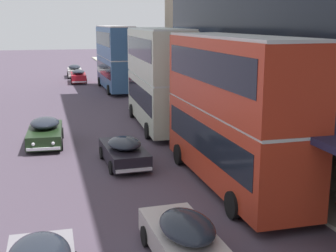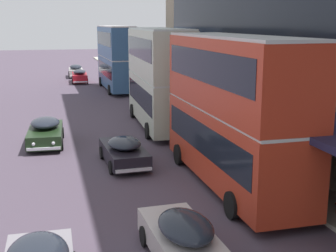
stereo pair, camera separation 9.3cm
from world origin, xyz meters
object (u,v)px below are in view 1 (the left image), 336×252
Objects in this scene: transit_bus_kerbside_rear at (232,107)px; sedan_oncoming_rear at (124,151)px; sedan_lead_mid at (75,71)px; transit_bus_kerbside_front at (115,56)px; transit_bus_kerbside_far at (158,75)px; sedan_second_near at (78,76)px; sedan_lead_near at (45,132)px; sedan_trailing_mid at (185,239)px.

transit_bus_kerbside_rear reaches higher than sedan_oncoming_rear.
sedan_lead_mid reaches higher than sedan_oncoming_rear.
transit_bus_kerbside_rear is (0.44, -29.87, -0.06)m from transit_bus_kerbside_front.
sedan_lead_mid is (-3.49, 30.70, -2.70)m from transit_bus_kerbside_far.
sedan_second_near is 1.11× the size of sedan_oncoming_rear.
sedan_lead_near reaches higher than sedan_oncoming_rear.
transit_bus_kerbside_front reaches higher than sedan_lead_mid.
sedan_second_near is at bearing 89.84° from sedan_trailing_mid.
sedan_oncoming_rear is at bearing -97.69° from transit_bus_kerbside_front.
sedan_second_near reaches higher than sedan_lead_near.
sedan_second_near is (-3.69, 37.08, -2.66)m from transit_bus_kerbside_rear.
transit_bus_kerbside_front is 36.00m from sedan_trailing_mid.
transit_bus_kerbside_far is 25.44m from sedan_second_near.
sedan_lead_near is (-3.81, 15.02, -0.00)m from sedan_trailing_mid.
sedan_trailing_mid is at bearing -90.07° from sedan_lead_mid.
transit_bus_kerbside_far reaches higher than sedan_lead_mid.
transit_bus_kerbside_front is 2.13× the size of sedan_lead_near.
transit_bus_kerbside_far reaches higher than sedan_lead_near.
sedan_oncoming_rear is at bearing -53.74° from sedan_lead_near.
transit_bus_kerbside_far reaches higher than transit_bus_kerbside_front.
transit_bus_kerbside_rear is 12.02m from transit_bus_kerbside_far.
sedan_oncoming_rear is at bearing 133.61° from transit_bus_kerbside_rear.
transit_bus_kerbside_far is 31.02m from sedan_lead_mid.
sedan_lead_mid is 33.78m from sedan_lead_near.
sedan_lead_mid is 1.00× the size of sedan_oncoming_rear.
transit_bus_kerbside_rear is 12.21m from sedan_lead_near.
sedan_second_near is 42.94m from sedan_trailing_mid.
transit_bus_kerbside_front is at bearing 82.31° from sedan_oncoming_rear.
sedan_second_near is (0.06, -5.64, -0.03)m from sedan_lead_mid.
sedan_trailing_mid reaches higher than sedan_second_near.
sedan_lead_mid is at bearing 89.93° from sedan_trailing_mid.
sedan_lead_mid is 5.64m from sedan_second_near.
sedan_lead_near is at bearing -96.57° from sedan_lead_mid.
sedan_trailing_mid is 0.94× the size of sedan_lead_near.
transit_bus_kerbside_rear is 7.49m from sedan_trailing_mid.
transit_bus_kerbside_far is (0.18, -17.85, 0.00)m from transit_bus_kerbside_front.
sedan_lead_near is at bearing -158.77° from transit_bus_kerbside_far.
sedan_second_near is at bearing 95.68° from transit_bus_kerbside_rear.
transit_bus_kerbside_rear is 42.96m from sedan_lead_mid.
transit_bus_kerbside_front is 26.14m from sedan_oncoming_rear.
transit_bus_kerbside_rear is at bearing 56.98° from sedan_trailing_mid.
transit_bus_kerbside_rear is at bearing -88.76° from transit_bus_kerbside_far.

